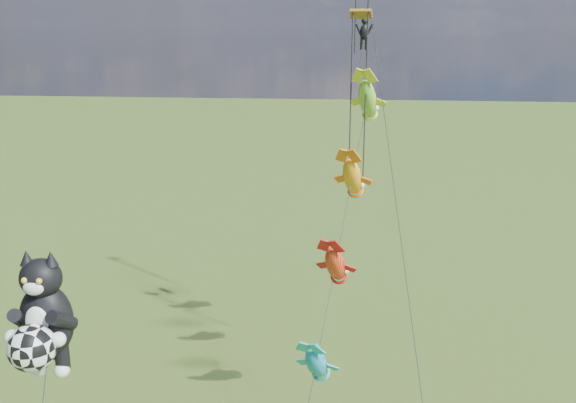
# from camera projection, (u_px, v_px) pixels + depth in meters

# --- Properties ---
(cat_kite_rig) EXTENTS (2.27, 4.06, 11.66)m
(cat_kite_rig) POSITION_uv_depth(u_px,v_px,m) (42.00, 321.00, 23.28)
(cat_kite_rig) COLOR brown
(cat_kite_rig) RESTS_ON ground
(fish_windsock_rig) EXTENTS (3.91, 15.56, 18.74)m
(fish_windsock_rig) POSITION_uv_depth(u_px,v_px,m) (344.00, 220.00, 30.31)
(fish_windsock_rig) COLOR brown
(fish_windsock_rig) RESTS_ON ground
(parafoil_rig) EXTENTS (4.29, 17.19, 27.75)m
(parafoil_rig) POSITION_uv_depth(u_px,v_px,m) (366.00, 25.00, 32.35)
(parafoil_rig) COLOR brown
(parafoil_rig) RESTS_ON ground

